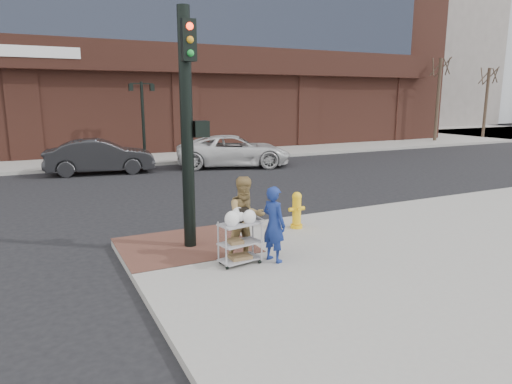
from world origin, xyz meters
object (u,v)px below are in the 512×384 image
woman_blue (274,224)px  utility_cart (240,239)px  fire_hydrant (297,210)px  pedestrian_tan (246,218)px  traffic_signal_pole (188,123)px  lamp_post (143,112)px  sedan_dark (100,156)px  minivan_white (234,151)px

woman_blue → utility_cart: 0.73m
fire_hydrant → pedestrian_tan: bearing=-145.2°
traffic_signal_pole → lamp_post: bearing=80.8°
traffic_signal_pole → woman_blue: bearing=-53.9°
utility_cart → woman_blue: bearing=-12.7°
traffic_signal_pole → woman_blue: 2.77m
traffic_signal_pole → sedan_dark: traffic_signal_pole is taller
traffic_signal_pole → fire_hydrant: (2.81, 0.21, -2.21)m
minivan_white → fire_hydrant: bearing=-176.0°
woman_blue → minivan_white: woman_blue is taller
traffic_signal_pole → woman_blue: size_ratio=3.29×
sedan_dark → utility_cart: 13.47m
pedestrian_tan → utility_cart: pedestrian_tan is taller
lamp_post → minivan_white: bearing=-48.7°
sedan_dark → fire_hydrant: size_ratio=5.08×
pedestrian_tan → lamp_post: bearing=85.2°
fire_hydrant → minivan_white: bearing=74.1°
traffic_signal_pole → pedestrian_tan: traffic_signal_pole is taller
traffic_signal_pole → minivan_white: (5.96, 11.26, -2.06)m
pedestrian_tan → sedan_dark: bearing=95.4°
lamp_post → pedestrian_tan: bearing=-96.0°
traffic_signal_pole → fire_hydrant: traffic_signal_pole is taller
minivan_white → utility_cart: (-5.45, -12.72, -0.12)m
lamp_post → woman_blue: lamp_post is taller
lamp_post → minivan_white: (3.48, -3.96, -1.85)m
utility_cart → fire_hydrant: bearing=35.8°
pedestrian_tan → utility_cart: (-0.24, -0.23, -0.34)m
utility_cart → traffic_signal_pole: bearing=109.1°
sedan_dark → minivan_white: bearing=-88.4°
woman_blue → pedestrian_tan: (-0.43, 0.38, 0.08)m
traffic_signal_pole → utility_cart: 2.67m
sedan_dark → fire_hydrant: (3.04, -11.79, -0.15)m
woman_blue → utility_cart: woman_blue is taller
woman_blue → sedan_dark: size_ratio=0.33×
woman_blue → utility_cart: (-0.67, 0.15, -0.25)m
traffic_signal_pole → sedan_dark: size_ratio=1.07×
sedan_dark → minivan_white: 6.23m
traffic_signal_pole → utility_cart: bearing=-70.9°
utility_cart → fire_hydrant: 2.84m
traffic_signal_pole → woman_blue: traffic_signal_pole is taller
minivan_white → utility_cart: minivan_white is taller
lamp_post → pedestrian_tan: 16.63m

